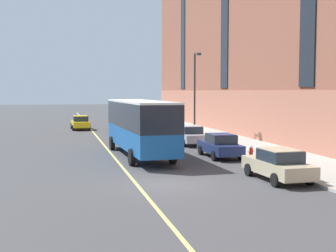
# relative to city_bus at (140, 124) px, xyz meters

# --- Properties ---
(ground_plane) EXTENTS (260.00, 260.00, 0.00)m
(ground_plane) POSITION_rel_city_bus_xyz_m (-0.41, -9.27, -2.14)
(ground_plane) COLOR #424244
(sidewalk) EXTENTS (5.27, 160.00, 0.15)m
(sidewalk) POSITION_rel_city_bus_xyz_m (8.88, -6.27, -2.07)
(sidewalk) COLOR #ADA89E
(sidewalk) RESTS_ON ground
(city_bus) EXTENTS (3.12, 11.82, 3.71)m
(city_bus) POSITION_rel_city_bus_xyz_m (0.00, 0.00, 0.00)
(city_bus) COLOR #19569E
(city_bus) RESTS_ON ground
(parked_car_navy_0) EXTENTS (1.94, 4.57, 1.56)m
(parked_car_navy_0) POSITION_rel_city_bus_xyz_m (5.04, -1.51, -1.36)
(parked_car_navy_0) COLOR navy
(parked_car_navy_0) RESTS_ON ground
(parked_car_champagne_1) EXTENTS (2.04, 4.23, 1.56)m
(parked_car_champagne_1) POSITION_rel_city_bus_xyz_m (5.11, 15.25, -1.36)
(parked_car_champagne_1) COLOR #BCAD89
(parked_car_champagne_1) RESTS_ON ground
(parked_car_champagne_4) EXTENTS (2.06, 4.65, 1.56)m
(parked_car_champagne_4) POSITION_rel_city_bus_xyz_m (5.16, -9.62, -1.36)
(parked_car_champagne_4) COLOR #BCAD89
(parked_car_champagne_4) RESTS_ON ground
(parked_car_silver_6) EXTENTS (1.96, 4.63, 1.56)m
(parked_car_silver_6) POSITION_rel_city_bus_xyz_m (5.11, 5.84, -1.36)
(parked_car_silver_6) COLOR #B7B7BC
(parked_car_silver_6) RESTS_ON ground
(parked_car_darkgray_7) EXTENTS (2.02, 4.71, 1.56)m
(parked_car_darkgray_7) POSITION_rel_city_bus_xyz_m (4.96, 22.16, -1.36)
(parked_car_darkgray_7) COLOR #4C4C51
(parked_car_darkgray_7) RESTS_ON ground
(taxi_cab) EXTENTS (2.10, 4.59, 1.56)m
(taxi_cab) POSITION_rel_city_bus_xyz_m (-2.86, 22.88, -1.36)
(taxi_cab) COLOR yellow
(taxi_cab) RESTS_ON ground
(street_lamp) EXTENTS (0.36, 1.48, 7.56)m
(street_lamp) POSITION_rel_city_bus_xyz_m (6.84, 10.29, 2.58)
(street_lamp) COLOR #2D2D30
(street_lamp) RESTS_ON sidewalk
(fire_hydrant) EXTENTS (0.42, 0.24, 0.72)m
(fire_hydrant) POSITION_rel_city_bus_xyz_m (6.74, -2.64, -1.65)
(fire_hydrant) COLOR red
(fire_hydrant) RESTS_ON sidewalk
(lane_centerline) EXTENTS (0.16, 140.00, 0.01)m
(lane_centerline) POSITION_rel_city_bus_xyz_m (-1.70, -6.27, -2.14)
(lane_centerline) COLOR #E0D66B
(lane_centerline) RESTS_ON ground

